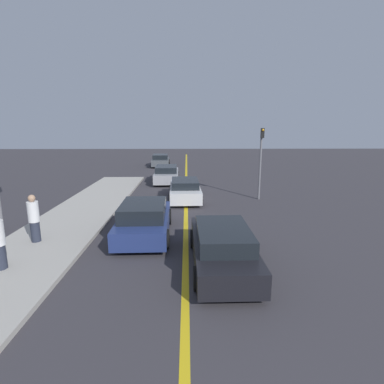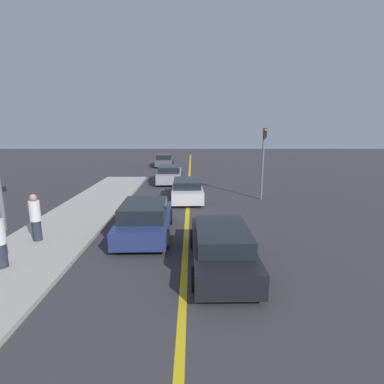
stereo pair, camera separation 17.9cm
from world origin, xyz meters
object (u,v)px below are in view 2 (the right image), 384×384
(car_far_distant, at_px, (186,190))
(traffic_light, at_px, (262,157))
(car_parked_left_lot, at_px, (168,174))
(car_ahead_center, at_px, (144,219))
(pedestrian_by_sign, at_px, (34,218))
(car_near_right_lane, at_px, (220,247))
(car_oncoming_far, at_px, (163,160))

(car_far_distant, xyz_separation_m, traffic_light, (4.39, -0.03, 1.94))
(car_far_distant, height_order, car_parked_left_lot, car_parked_left_lot)
(car_far_distant, distance_m, car_parked_left_lot, 5.87)
(car_parked_left_lot, height_order, traffic_light, traffic_light)
(traffic_light, bearing_deg, car_parked_left_lot, 135.59)
(car_ahead_center, height_order, car_far_distant, car_ahead_center)
(car_ahead_center, relative_size, car_parked_left_lot, 0.97)
(car_far_distant, xyz_separation_m, pedestrian_by_sign, (-5.39, -6.88, 0.41))
(car_near_right_lane, xyz_separation_m, car_ahead_center, (-2.76, 2.69, 0.02))
(car_far_distant, distance_m, traffic_light, 4.80)
(car_near_right_lane, height_order, car_far_distant, car_near_right_lane)
(car_far_distant, relative_size, car_oncoming_far, 1.05)
(car_near_right_lane, bearing_deg, car_oncoming_far, 98.48)
(car_ahead_center, height_order, car_oncoming_far, car_ahead_center)
(car_near_right_lane, relative_size, traffic_light, 1.12)
(car_ahead_center, relative_size, pedestrian_by_sign, 2.51)
(car_far_distant, height_order, traffic_light, traffic_light)
(car_parked_left_lot, bearing_deg, car_oncoming_far, 95.84)
(car_oncoming_far, bearing_deg, pedestrian_by_sign, -99.05)
(car_ahead_center, distance_m, car_parked_left_lot, 11.67)
(car_near_right_lane, height_order, car_parked_left_lot, car_near_right_lane)
(pedestrian_by_sign, bearing_deg, car_far_distant, 51.91)
(car_far_distant, height_order, car_oncoming_far, car_oncoming_far)
(car_parked_left_lot, distance_m, car_oncoming_far, 9.76)
(car_near_right_lane, distance_m, car_far_distant, 8.75)
(car_oncoming_far, distance_m, pedestrian_by_sign, 22.40)
(pedestrian_by_sign, bearing_deg, traffic_light, 34.99)
(pedestrian_by_sign, xyz_separation_m, traffic_light, (9.78, 6.85, 1.53))
(car_far_distant, distance_m, car_oncoming_far, 15.61)
(car_ahead_center, height_order, traffic_light, traffic_light)
(car_ahead_center, xyz_separation_m, car_far_distant, (1.57, 5.98, -0.06))
(car_oncoming_far, bearing_deg, car_far_distant, -82.15)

